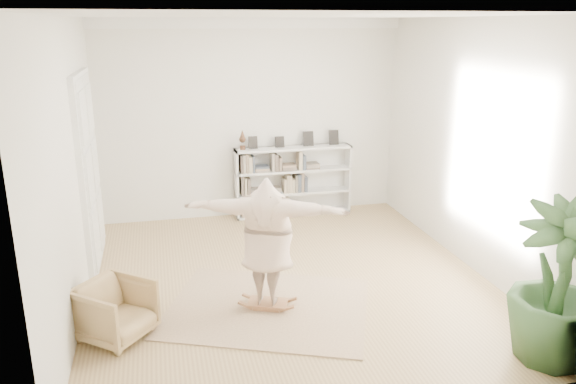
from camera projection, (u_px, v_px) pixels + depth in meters
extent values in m
plane|color=#93744C|center=(289.00, 280.00, 8.01)|extent=(6.00, 6.00, 0.00)
plane|color=silver|center=(251.00, 120.00, 10.28)|extent=(5.50, 0.00, 5.50)
plane|color=silver|center=(372.00, 236.00, 4.69)|extent=(5.50, 0.00, 5.50)
plane|color=silver|center=(71.00, 168.00, 6.88)|extent=(0.00, 6.00, 6.00)
plane|color=silver|center=(474.00, 147.00, 8.09)|extent=(0.00, 6.00, 6.00)
plane|color=white|center=(289.00, 16.00, 6.96)|extent=(6.00, 6.00, 0.00)
cube|color=white|center=(250.00, 23.00, 9.73)|extent=(5.50, 0.12, 0.18)
cube|color=white|center=(89.00, 173.00, 8.21)|extent=(0.08, 1.78, 2.92)
cube|color=silver|center=(87.00, 180.00, 7.85)|extent=(0.06, 0.78, 2.80)
cube|color=silver|center=(93.00, 167.00, 8.59)|extent=(0.06, 0.78, 2.80)
cube|color=silver|center=(237.00, 185.00, 10.36)|extent=(0.04, 0.35, 1.30)
cube|color=silver|center=(347.00, 177.00, 10.83)|extent=(0.04, 0.35, 1.30)
cube|color=silver|center=(291.00, 179.00, 10.74)|extent=(2.20, 0.04, 1.30)
cube|color=silver|center=(293.00, 212.00, 10.78)|extent=(2.20, 0.35, 0.04)
cube|color=silver|center=(293.00, 192.00, 10.66)|extent=(2.20, 0.35, 0.04)
cube|color=silver|center=(293.00, 170.00, 10.54)|extent=(2.20, 0.35, 0.04)
cube|color=silver|center=(293.00, 148.00, 10.41)|extent=(2.20, 0.35, 0.04)
cube|color=black|center=(253.00, 142.00, 10.25)|extent=(0.18, 0.07, 0.24)
cube|color=black|center=(280.00, 141.00, 10.36)|extent=(0.18, 0.07, 0.24)
cube|color=black|center=(308.00, 140.00, 10.49)|extent=(0.18, 0.07, 0.24)
cube|color=black|center=(334.00, 138.00, 10.60)|extent=(0.18, 0.07, 0.24)
imported|color=tan|center=(115.00, 311.00, 6.44)|extent=(1.04, 1.04, 0.68)
cube|color=tan|center=(268.00, 307.00, 7.21)|extent=(3.08, 2.81, 0.02)
cube|color=#905D39|center=(268.00, 303.00, 7.19)|extent=(0.57, 0.47, 0.03)
cube|color=#905D39|center=(268.00, 305.00, 7.20)|extent=(0.33, 0.18, 0.04)
cube|color=#905D39|center=(268.00, 305.00, 7.20)|extent=(0.33, 0.18, 0.04)
cube|color=#905D39|center=(268.00, 303.00, 7.19)|extent=(0.20, 0.12, 0.10)
cube|color=#905D39|center=(268.00, 303.00, 7.19)|extent=(0.20, 0.12, 0.10)
imported|color=beige|center=(267.00, 239.00, 6.93)|extent=(2.09, 1.29, 1.65)
imported|color=#2E4F27|center=(559.00, 284.00, 5.88)|extent=(1.28, 1.28, 1.78)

